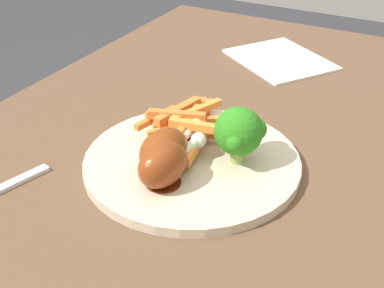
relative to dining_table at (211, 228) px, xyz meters
name	(u,v)px	position (x,y,z in m)	size (l,w,h in m)	color
dining_table	(211,228)	(0.00, 0.00, 0.00)	(1.10, 0.70, 0.74)	brown
dinner_plate	(192,162)	(-0.03, 0.01, 0.12)	(0.26, 0.26, 0.01)	beige
broccoli_floret_front	(241,131)	(-0.01, -0.04, 0.17)	(0.07, 0.06, 0.07)	#90A558
carrot_fries_pile	(188,124)	(0.01, 0.04, 0.15)	(0.16, 0.12, 0.04)	orange
chicken_drumstick_near	(166,150)	(-0.06, 0.03, 0.15)	(0.12, 0.05, 0.05)	#541F09
chicken_drumstick_far	(165,163)	(-0.09, 0.02, 0.15)	(0.11, 0.05, 0.05)	#561E0B
napkin	(280,60)	(0.34, 0.03, 0.12)	(0.17, 0.14, 0.00)	white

